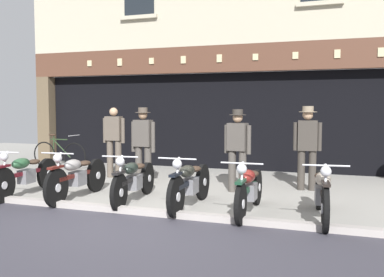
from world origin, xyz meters
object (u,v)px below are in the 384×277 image
salesman_left (114,139)px  leaning_bicycle (59,154)px  motorcycle_center_left (134,179)px  advert_board_near (156,108)px  salesman_right (237,146)px  motorcycle_center_right (249,188)px  motorcycle_center (190,183)px  assistant_far_right (307,143)px  motorcycle_right (322,192)px  motorcycle_far_left (26,174)px  shopkeeper_center (143,142)px  motorcycle_left (77,176)px

salesman_left → leaning_bicycle: 2.56m
motorcycle_center_left → advert_board_near: 5.00m
salesman_right → motorcycle_center_right: bearing=118.2°
motorcycle_center → assistant_far_right: 2.88m
motorcycle_right → leaning_bicycle: (-7.19, 3.36, -0.04)m
motorcycle_far_left → motorcycle_center_left: size_ratio=0.98×
shopkeeper_center → leaning_bicycle: shopkeeper_center is taller
motorcycle_center_left → motorcycle_right: 3.22m
motorcycle_right → motorcycle_left: bearing=-7.1°
salesman_left → leaning_bicycle: (-2.30, 0.98, -0.54)m
salesman_left → advert_board_near: bearing=-94.5°
assistant_far_right → salesman_left: bearing=-7.0°
leaning_bicycle → motorcycle_center_left: bearing=51.7°
motorcycle_center_left → leaning_bicycle: leaning_bicycle is taller
motorcycle_center → salesman_right: salesman_right is taller
motorcycle_center_right → leaning_bicycle: bearing=-30.2°
motorcycle_center → assistant_far_right: (1.71, 2.26, 0.53)m
motorcycle_left → salesman_left: 2.47m
motorcycle_far_left → salesman_right: 4.12m
motorcycle_center_left → salesman_right: (1.52, 1.49, 0.50)m
leaning_bicycle → advert_board_near: bearing=120.5°
motorcycle_far_left → salesman_left: (0.54, 2.41, 0.51)m
salesman_right → leaning_bicycle: bearing=-8.9°
motorcycle_left → leaning_bicycle: size_ratio=1.18×
motorcycle_center_left → salesman_right: size_ratio=1.24×
salesman_right → motorcycle_center: bearing=83.2°
motorcycle_far_left → shopkeeper_center: 2.44m
motorcycle_center → salesman_right: bearing=-106.2°
motorcycle_right → advert_board_near: (-4.83, 4.71, 1.23)m
motorcycle_left → advert_board_near: (-0.51, 4.68, 1.23)m
salesman_left → motorcycle_center_left: bearing=123.7°
salesman_right → leaning_bicycle: (-5.50, 1.73, -0.53)m
motorcycle_center_left → shopkeeper_center: shopkeeper_center is taller
motorcycle_center → motorcycle_far_left: bearing=0.5°
motorcycle_left → salesman_right: (2.63, 1.60, 0.48)m
motorcycle_far_left → leaning_bicycle: bearing=-67.6°
motorcycle_far_left → motorcycle_left: (1.11, 0.06, 0.01)m
leaning_bicycle → motorcycle_center_right: bearing=61.7°
assistant_far_right → leaning_bicycle: bearing=-14.9°
motorcycle_far_left → salesman_right: salesman_right is taller
motorcycle_center_left → assistant_far_right: 3.58m
salesman_left → advert_board_near: advert_board_near is taller
motorcycle_center → salesman_right: 1.70m
motorcycle_left → leaning_bicycle: bearing=-52.5°
shopkeeper_center → salesman_left: bearing=-30.1°
assistant_far_right → motorcycle_left: bearing=24.1°
motorcycle_left → motorcycle_center_right: bearing=175.7°
salesman_left → salesman_right: size_ratio=1.02×
assistant_far_right → shopkeeper_center: bearing=3.9°
salesman_right → leaning_bicycle: size_ratio=0.95×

